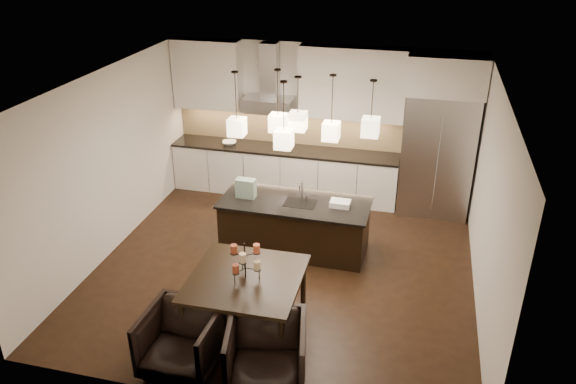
% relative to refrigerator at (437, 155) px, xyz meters
% --- Properties ---
extents(floor, '(5.50, 5.50, 0.02)m').
position_rel_refrigerator_xyz_m(floor, '(-2.10, -2.38, -1.08)').
color(floor, black).
rests_on(floor, ground).
extents(ceiling, '(5.50, 5.50, 0.02)m').
position_rel_refrigerator_xyz_m(ceiling, '(-2.10, -2.38, 1.73)').
color(ceiling, white).
rests_on(ceiling, wall_back).
extents(wall_back, '(5.50, 0.02, 2.80)m').
position_rel_refrigerator_xyz_m(wall_back, '(-2.10, 0.38, 0.32)').
color(wall_back, silver).
rests_on(wall_back, ground).
extents(wall_front, '(5.50, 0.02, 2.80)m').
position_rel_refrigerator_xyz_m(wall_front, '(-2.10, -5.14, 0.32)').
color(wall_front, silver).
rests_on(wall_front, ground).
extents(wall_left, '(0.02, 5.50, 2.80)m').
position_rel_refrigerator_xyz_m(wall_left, '(-4.86, -2.38, 0.32)').
color(wall_left, silver).
rests_on(wall_left, ground).
extents(wall_right, '(0.02, 5.50, 2.80)m').
position_rel_refrigerator_xyz_m(wall_right, '(0.66, -2.38, 0.32)').
color(wall_right, silver).
rests_on(wall_right, ground).
extents(refrigerator, '(1.20, 0.72, 2.15)m').
position_rel_refrigerator_xyz_m(refrigerator, '(0.00, 0.00, 0.00)').
color(refrigerator, '#B7B7BA').
rests_on(refrigerator, floor).
extents(fridge_panel, '(1.26, 0.72, 0.65)m').
position_rel_refrigerator_xyz_m(fridge_panel, '(0.00, 0.00, 1.40)').
color(fridge_panel, silver).
rests_on(fridge_panel, refrigerator).
extents(lower_cabinets, '(4.21, 0.62, 0.88)m').
position_rel_refrigerator_xyz_m(lower_cabinets, '(-2.73, 0.05, -0.64)').
color(lower_cabinets, silver).
rests_on(lower_cabinets, floor).
extents(countertop, '(4.21, 0.66, 0.04)m').
position_rel_refrigerator_xyz_m(countertop, '(-2.73, 0.05, -0.17)').
color(countertop, black).
rests_on(countertop, lower_cabinets).
extents(backsplash, '(4.21, 0.02, 0.63)m').
position_rel_refrigerator_xyz_m(backsplash, '(-2.73, 0.35, 0.16)').
color(backsplash, '#D8B981').
rests_on(backsplash, countertop).
extents(upper_cab_left, '(1.25, 0.35, 1.25)m').
position_rel_refrigerator_xyz_m(upper_cab_left, '(-4.20, 0.19, 1.10)').
color(upper_cab_left, silver).
rests_on(upper_cab_left, wall_back).
extents(upper_cab_right, '(1.85, 0.35, 1.25)m').
position_rel_refrigerator_xyz_m(upper_cab_right, '(-1.55, 0.19, 1.10)').
color(upper_cab_right, silver).
rests_on(upper_cab_right, wall_back).
extents(hood_canopy, '(0.90, 0.52, 0.24)m').
position_rel_refrigerator_xyz_m(hood_canopy, '(-3.03, 0.10, 0.65)').
color(hood_canopy, '#B7B7BA').
rests_on(hood_canopy, wall_back).
extents(hood_chimney, '(0.30, 0.28, 0.96)m').
position_rel_refrigerator_xyz_m(hood_chimney, '(-3.03, 0.21, 1.24)').
color(hood_chimney, '#B7B7BA').
rests_on(hood_chimney, hood_canopy).
extents(fruit_bowl, '(0.32, 0.32, 0.06)m').
position_rel_refrigerator_xyz_m(fruit_bowl, '(-3.77, 0.00, -0.12)').
color(fruit_bowl, silver).
rests_on(fruit_bowl, countertop).
extents(island_body, '(2.25, 0.93, 0.79)m').
position_rel_refrigerator_xyz_m(island_body, '(-2.08, -1.83, -0.68)').
color(island_body, black).
rests_on(island_body, floor).
extents(island_top, '(2.32, 1.00, 0.04)m').
position_rel_refrigerator_xyz_m(island_top, '(-2.08, -1.83, -0.27)').
color(island_top, black).
rests_on(island_top, island_body).
extents(faucet, '(0.09, 0.22, 0.34)m').
position_rel_refrigerator_xyz_m(faucet, '(-1.99, -1.74, -0.08)').
color(faucet, silver).
rests_on(faucet, island_top).
extents(tote_bag, '(0.31, 0.17, 0.30)m').
position_rel_refrigerator_xyz_m(tote_bag, '(-2.85, -1.85, -0.10)').
color(tote_bag, '#194B32').
rests_on(tote_bag, island_top).
extents(food_container, '(0.31, 0.22, 0.09)m').
position_rel_refrigerator_xyz_m(food_container, '(-1.38, -1.81, -0.21)').
color(food_container, silver).
rests_on(food_container, island_top).
extents(dining_table, '(1.36, 1.36, 0.81)m').
position_rel_refrigerator_xyz_m(dining_table, '(-2.20, -3.92, -0.67)').
color(dining_table, black).
rests_on(dining_table, floor).
extents(candelabra, '(0.39, 0.39, 0.47)m').
position_rel_refrigerator_xyz_m(candelabra, '(-2.20, -3.92, -0.03)').
color(candelabra, black).
rests_on(candelabra, dining_table).
extents(candle_a, '(0.08, 0.08, 0.11)m').
position_rel_refrigerator_xyz_m(candle_a, '(-2.05, -3.91, -0.07)').
color(candle_a, beige).
rests_on(candle_a, candelabra).
extents(candle_b, '(0.08, 0.08, 0.11)m').
position_rel_refrigerator_xyz_m(candle_b, '(-2.28, -3.79, -0.07)').
color(candle_b, '#E45E3B').
rests_on(candle_b, candelabra).
extents(candle_c, '(0.08, 0.08, 0.11)m').
position_rel_refrigerator_xyz_m(candle_c, '(-2.28, -4.05, -0.07)').
color(candle_c, '#9A4228').
rests_on(candle_c, candelabra).
extents(candle_d, '(0.08, 0.08, 0.11)m').
position_rel_refrigerator_xyz_m(candle_d, '(-2.08, -3.82, 0.10)').
color(candle_d, '#E45E3B').
rests_on(candle_d, candelabra).
extents(candle_e, '(0.08, 0.08, 0.11)m').
position_rel_refrigerator_xyz_m(candle_e, '(-2.34, -3.90, 0.10)').
color(candle_e, '#9A4228').
rests_on(candle_e, candelabra).
extents(candle_f, '(0.08, 0.08, 0.11)m').
position_rel_refrigerator_xyz_m(candle_f, '(-2.18, -4.06, 0.10)').
color(candle_f, beige).
rests_on(candle_f, candelabra).
extents(armchair_left, '(0.86, 0.89, 0.78)m').
position_rel_refrigerator_xyz_m(armchair_left, '(-2.72, -4.73, -0.69)').
color(armchair_left, black).
rests_on(armchair_left, floor).
extents(armchair_right, '(1.02, 1.04, 0.80)m').
position_rel_refrigerator_xyz_m(armchair_right, '(-1.72, -4.72, -0.67)').
color(armchair_right, black).
rests_on(armchair_right, floor).
extents(pendant_a, '(0.24, 0.24, 0.26)m').
position_rel_refrigerator_xyz_m(pendant_a, '(-2.94, -1.89, 0.90)').
color(pendant_a, beige).
rests_on(pendant_a, ceiling).
extents(pendant_b, '(0.24, 0.24, 0.26)m').
position_rel_refrigerator_xyz_m(pendant_b, '(-2.39, -1.62, 0.92)').
color(pendant_b, beige).
rests_on(pendant_b, ceiling).
extents(pendant_c, '(0.24, 0.24, 0.26)m').
position_rel_refrigerator_xyz_m(pendant_c, '(-2.02, -1.95, 1.08)').
color(pendant_c, beige).
rests_on(pendant_c, ceiling).
extents(pendant_d, '(0.24, 0.24, 0.26)m').
position_rel_refrigerator_xyz_m(pendant_d, '(-1.57, -1.73, 0.90)').
color(pendant_d, beige).
rests_on(pendant_d, ceiling).
extents(pendant_e, '(0.24, 0.24, 0.26)m').
position_rel_refrigerator_xyz_m(pendant_e, '(-1.00, -1.88, 1.06)').
color(pendant_e, beige).
rests_on(pendant_e, ceiling).
extents(pendant_f, '(0.24, 0.24, 0.26)m').
position_rel_refrigerator_xyz_m(pendant_f, '(-2.15, -2.24, 0.91)').
color(pendant_f, beige).
rests_on(pendant_f, ceiling).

